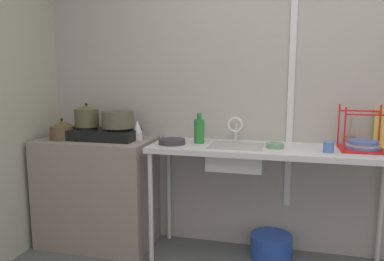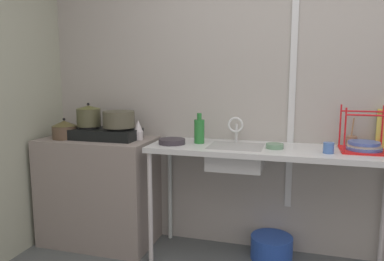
{
  "view_description": "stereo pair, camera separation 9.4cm",
  "coord_description": "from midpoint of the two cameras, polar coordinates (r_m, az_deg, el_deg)",
  "views": [
    {
      "loc": [
        -0.08,
        -1.38,
        1.44
      ],
      "look_at": [
        -0.76,
        1.34,
        1.02
      ],
      "focal_mm": 33.89,
      "sensor_mm": 36.0,
      "label": 1
    },
    {
      "loc": [
        0.02,
        -1.35,
        1.44
      ],
      "look_at": [
        -0.76,
        1.34,
        1.02
      ],
      "focal_mm": 33.89,
      "sensor_mm": 36.0,
      "label": 2
    }
  ],
  "objects": [
    {
      "name": "counter_concrete",
      "position": [
        3.28,
        -13.58,
        -9.19
      ],
      "size": [
        0.95,
        0.53,
        0.92
      ],
      "primitive_type": "cube",
      "color": "gray",
      "rests_on": "ground"
    },
    {
      "name": "stove",
      "position": [
        3.13,
        -12.83,
        -0.47
      ],
      "size": [
        0.59,
        0.3,
        0.1
      ],
      "color": "black",
      "rests_on": "counter_concrete"
    },
    {
      "name": "dish_rack",
      "position": [
        2.84,
        26.28,
        -2.17
      ],
      "size": [
        0.3,
        0.3,
        0.32
      ],
      "color": "red",
      "rests_on": "counter_sink"
    },
    {
      "name": "percolator",
      "position": [
        3.04,
        -7.58,
        0.07
      ],
      "size": [
        0.08,
        0.08,
        0.17
      ],
      "color": "silver",
      "rests_on": "counter_concrete"
    },
    {
      "name": "wall_metal_strip",
      "position": [
        2.96,
        16.45,
        7.71
      ],
      "size": [
        0.05,
        0.01,
        2.06
      ],
      "primitive_type": "cube",
      "color": "silver"
    },
    {
      "name": "small_bowl_on_drainboard",
      "position": [
        2.74,
        13.85,
        -2.39
      ],
      "size": [
        0.13,
        0.13,
        0.04
      ],
      "primitive_type": "cylinder",
      "color": "slate",
      "rests_on": "counter_sink"
    },
    {
      "name": "pot_beside_stove",
      "position": [
        3.23,
        -18.64,
        0.13
      ],
      "size": [
        0.21,
        0.21,
        0.18
      ],
      "color": "brown",
      "rests_on": "counter_concrete"
    },
    {
      "name": "pot_on_right_burner",
      "position": [
        3.05,
        -10.57,
        1.74
      ],
      "size": [
        0.26,
        0.26,
        0.13
      ],
      "color": "#4F4C3A",
      "rests_on": "stove"
    },
    {
      "name": "faucet",
      "position": [
        2.91,
        7.8,
        0.69
      ],
      "size": [
        0.13,
        0.07,
        0.21
      ],
      "color": "silver",
      "rests_on": "counter_sink"
    },
    {
      "name": "cup_by_rack",
      "position": [
        2.68,
        21.64,
        -2.56
      ],
      "size": [
        0.07,
        0.07,
        0.08
      ],
      "primitive_type": "cylinder",
      "color": "#466FB9",
      "rests_on": "counter_sink"
    },
    {
      "name": "frying_pan",
      "position": [
        2.83,
        -2.22,
        -1.73
      ],
      "size": [
        0.21,
        0.21,
        0.04
      ],
      "primitive_type": "cylinder",
      "color": "#322D34",
      "rests_on": "counter_sink"
    },
    {
      "name": "pot_on_left_burner",
      "position": [
        3.18,
        -15.15,
        2.25
      ],
      "size": [
        0.2,
        0.2,
        0.2
      ],
      "color": "#4A4A31",
      "rests_on": "stove"
    },
    {
      "name": "bottle_by_sink",
      "position": [
        2.85,
        2.1,
        -0.03
      ],
      "size": [
        0.08,
        0.08,
        0.24
      ],
      "color": "#267530",
      "rests_on": "counter_sink"
    },
    {
      "name": "bucket_on_floor",
      "position": [
        3.11,
        13.28,
        -17.47
      ],
      "size": [
        0.33,
        0.33,
        0.18
      ],
      "primitive_type": "cylinder",
      "color": "#254BB0",
      "rests_on": "ground"
    },
    {
      "name": "counter_sink",
      "position": [
        2.77,
        12.8,
        -4.04
      ],
      "size": [
        1.8,
        0.53,
        0.92
      ],
      "color": "silver",
      "rests_on": "ground"
    },
    {
      "name": "wall_back",
      "position": [
        3.03,
        16.6,
        5.26
      ],
      "size": [
        5.02,
        0.1,
        2.58
      ],
      "primitive_type": "cube",
      "color": "#A4A098",
      "rests_on": "ground"
    },
    {
      "name": "utensil_jar",
      "position": [
        2.99,
        24.63,
        -1.52
      ],
      "size": [
        0.08,
        0.08,
        0.22
      ],
      "color": "#8F6A50",
      "rests_on": "counter_sink"
    },
    {
      "name": "sink_basin",
      "position": [
        2.79,
        7.87,
        -4.15
      ],
      "size": [
        0.41,
        0.35,
        0.17
      ],
      "primitive_type": "cube",
      "color": "silver",
      "rests_on": "counter_sink"
    }
  ]
}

